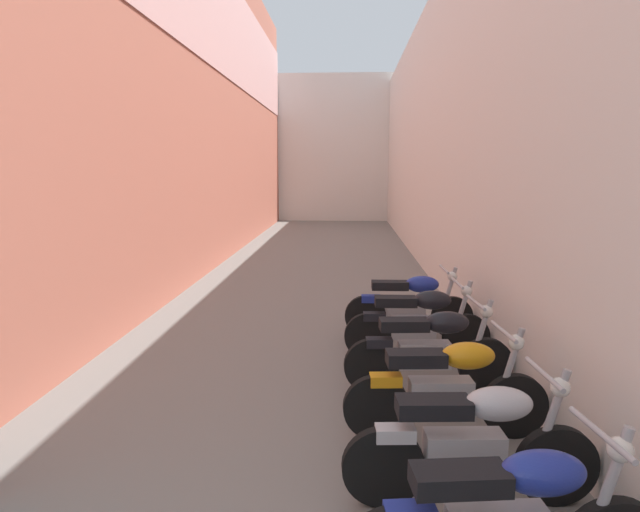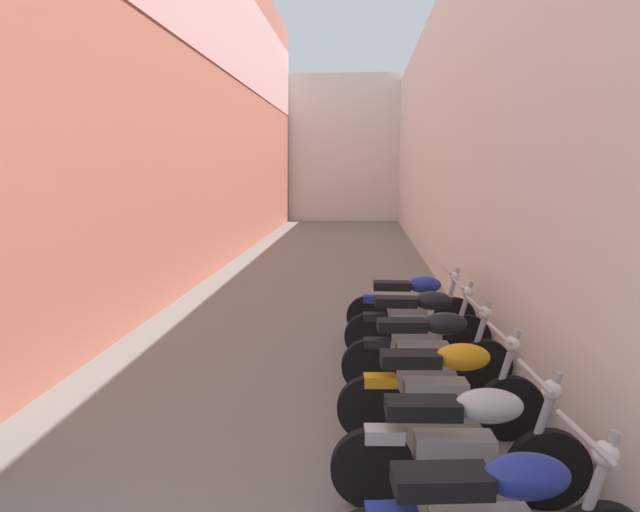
{
  "view_description": "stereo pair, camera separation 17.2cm",
  "coord_description": "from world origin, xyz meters",
  "px_view_note": "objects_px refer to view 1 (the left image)",
  "views": [
    {
      "loc": [
        0.71,
        0.68,
        2.41
      ],
      "look_at": [
        0.36,
        7.09,
        1.34
      ],
      "focal_mm": 29.29,
      "sensor_mm": 36.0,
      "label": 1
    },
    {
      "loc": [
        0.88,
        0.69,
        2.41
      ],
      "look_at": [
        0.36,
        7.09,
        1.34
      ],
      "focal_mm": 29.29,
      "sensor_mm": 36.0,
      "label": 2
    }
  ],
  "objects_px": {
    "motorcycle_fifth": "(448,386)",
    "motorcycle_seventh": "(418,321)",
    "motorcycle_eighth": "(410,303)",
    "motorcycle_fourth": "(473,441)",
    "motorcycle_sixth": "(430,347)"
  },
  "relations": [
    {
      "from": "motorcycle_fifth",
      "to": "motorcycle_seventh",
      "type": "bearing_deg",
      "value": 90.0
    },
    {
      "from": "motorcycle_eighth",
      "to": "motorcycle_seventh",
      "type": "bearing_deg",
      "value": -90.0
    },
    {
      "from": "motorcycle_fifth",
      "to": "motorcycle_eighth",
      "type": "height_order",
      "value": "same"
    },
    {
      "from": "motorcycle_fourth",
      "to": "motorcycle_sixth",
      "type": "distance_m",
      "value": 1.97
    },
    {
      "from": "motorcycle_seventh",
      "to": "motorcycle_fifth",
      "type": "bearing_deg",
      "value": -90.0
    },
    {
      "from": "motorcycle_fourth",
      "to": "motorcycle_sixth",
      "type": "bearing_deg",
      "value": 90.0
    },
    {
      "from": "motorcycle_fourth",
      "to": "motorcycle_fifth",
      "type": "distance_m",
      "value": 0.96
    },
    {
      "from": "motorcycle_sixth",
      "to": "motorcycle_eighth",
      "type": "relative_size",
      "value": 1.0
    },
    {
      "from": "motorcycle_fourth",
      "to": "motorcycle_fifth",
      "type": "height_order",
      "value": "same"
    },
    {
      "from": "motorcycle_fourth",
      "to": "motorcycle_sixth",
      "type": "relative_size",
      "value": 1.0
    },
    {
      "from": "motorcycle_sixth",
      "to": "motorcycle_eighth",
      "type": "bearing_deg",
      "value": 90.0
    },
    {
      "from": "motorcycle_fourth",
      "to": "motorcycle_fifth",
      "type": "relative_size",
      "value": 1.0
    },
    {
      "from": "motorcycle_sixth",
      "to": "motorcycle_seventh",
      "type": "xyz_separation_m",
      "value": [
        0.0,
        0.98,
        0.0
      ]
    },
    {
      "from": "motorcycle_seventh",
      "to": "motorcycle_eighth",
      "type": "height_order",
      "value": "same"
    },
    {
      "from": "motorcycle_fifth",
      "to": "motorcycle_seventh",
      "type": "height_order",
      "value": "same"
    }
  ]
}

